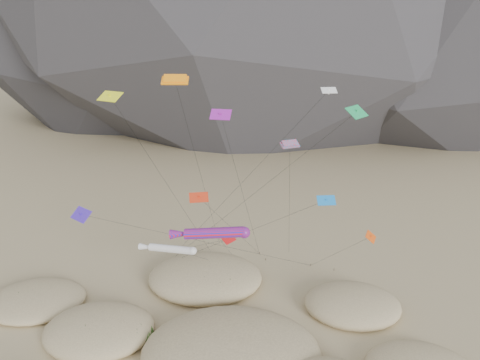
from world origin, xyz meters
name	(u,v)px	position (x,y,z in m)	size (l,w,h in m)	color
dunes	(208,350)	(-0.64, 4.05, 0.74)	(52.35, 39.74, 3.89)	#CCB789
dune_grass	(216,351)	(0.21, 3.80, 0.85)	(43.70, 29.03, 1.52)	black
kite_stakes	(245,260)	(2.53, 23.54, 0.15)	(22.89, 5.01, 0.30)	#3F2D1E
rainbow_tube_kite	(212,233)	(-0.45, 7.96, 11.62)	(8.16, 18.17, 12.53)	red
white_tube_kite	(169,249)	(-5.28, 10.10, 8.68)	(7.63, 14.08, 9.35)	silver
orange_parafoil	(176,82)	(-4.51, 14.46, 25.60)	(4.54, 14.65, 26.41)	orange
multi_parafoil	(290,147)	(7.29, 11.80, 19.54)	(2.56, 15.58, 20.28)	#FF1A2C
delta_kites	(237,166)	(1.93, 12.41, 17.30)	(32.36, 17.99, 25.13)	purple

